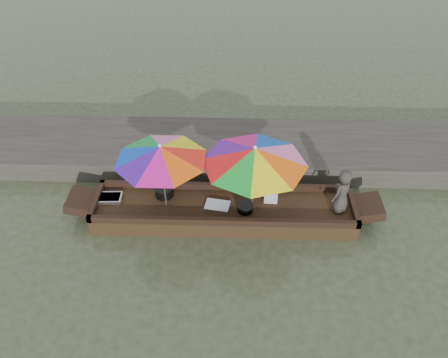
{
  "coord_description": "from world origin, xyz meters",
  "views": [
    {
      "loc": [
        0.21,
        -6.78,
        6.61
      ],
      "look_at": [
        0.0,
        0.1,
        1.0
      ],
      "focal_mm": 35.0,
      "sensor_mm": 36.0,
      "label": 1
    }
  ],
  "objects_px": {
    "tray_crayfish": "(110,198)",
    "vendor": "(342,191)",
    "boat_hull": "(224,212)",
    "charcoal_grill": "(245,208)",
    "cooking_pot": "(164,191)",
    "umbrella_bow": "(163,176)",
    "supply_bag": "(271,196)",
    "umbrella_stern": "(254,178)",
    "tray_scallop": "(217,206)"
  },
  "relations": [
    {
      "from": "vendor",
      "to": "charcoal_grill",
      "type": "bearing_deg",
      "value": -42.0
    },
    {
      "from": "cooking_pot",
      "to": "tray_crayfish",
      "type": "relative_size",
      "value": 0.79
    },
    {
      "from": "cooking_pot",
      "to": "tray_scallop",
      "type": "bearing_deg",
      "value": -16.2
    },
    {
      "from": "tray_crayfish",
      "to": "umbrella_stern",
      "type": "xyz_separation_m",
      "value": [
        3.04,
        -0.12,
        0.73
      ]
    },
    {
      "from": "tray_crayfish",
      "to": "umbrella_stern",
      "type": "distance_m",
      "value": 3.13
    },
    {
      "from": "tray_scallop",
      "to": "charcoal_grill",
      "type": "relative_size",
      "value": 1.58
    },
    {
      "from": "tray_scallop",
      "to": "umbrella_stern",
      "type": "bearing_deg",
      "value": 2.78
    },
    {
      "from": "tray_crayfish",
      "to": "charcoal_grill",
      "type": "height_order",
      "value": "charcoal_grill"
    },
    {
      "from": "cooking_pot",
      "to": "charcoal_grill",
      "type": "relative_size",
      "value": 1.25
    },
    {
      "from": "vendor",
      "to": "umbrella_bow",
      "type": "distance_m",
      "value": 3.63
    },
    {
      "from": "tray_crayfish",
      "to": "umbrella_stern",
      "type": "bearing_deg",
      "value": -2.22
    },
    {
      "from": "tray_crayfish",
      "to": "umbrella_bow",
      "type": "height_order",
      "value": "umbrella_bow"
    },
    {
      "from": "boat_hull",
      "to": "charcoal_grill",
      "type": "distance_m",
      "value": 0.53
    },
    {
      "from": "cooking_pot",
      "to": "umbrella_stern",
      "type": "distance_m",
      "value": 2.03
    },
    {
      "from": "charcoal_grill",
      "to": "tray_crayfish",
      "type": "bearing_deg",
      "value": 174.99
    },
    {
      "from": "boat_hull",
      "to": "supply_bag",
      "type": "xyz_separation_m",
      "value": [
        0.99,
        0.21,
        0.3
      ]
    },
    {
      "from": "vendor",
      "to": "umbrella_bow",
      "type": "height_order",
      "value": "umbrella_bow"
    },
    {
      "from": "tray_crayfish",
      "to": "umbrella_stern",
      "type": "relative_size",
      "value": 0.24
    },
    {
      "from": "charcoal_grill",
      "to": "umbrella_stern",
      "type": "height_order",
      "value": "umbrella_stern"
    },
    {
      "from": "boat_hull",
      "to": "cooking_pot",
      "type": "xyz_separation_m",
      "value": [
        -1.3,
        0.3,
        0.28
      ]
    },
    {
      "from": "cooking_pot",
      "to": "supply_bag",
      "type": "bearing_deg",
      "value": -2.39
    },
    {
      "from": "tray_crayfish",
      "to": "vendor",
      "type": "height_order",
      "value": "vendor"
    },
    {
      "from": "boat_hull",
      "to": "vendor",
      "type": "bearing_deg",
      "value": -0.92
    },
    {
      "from": "tray_crayfish",
      "to": "vendor",
      "type": "distance_m",
      "value": 4.87
    },
    {
      "from": "umbrella_bow",
      "to": "umbrella_stern",
      "type": "relative_size",
      "value": 0.88
    },
    {
      "from": "cooking_pot",
      "to": "umbrella_bow",
      "type": "distance_m",
      "value": 0.74
    },
    {
      "from": "boat_hull",
      "to": "charcoal_grill",
      "type": "relative_size",
      "value": 17.15
    },
    {
      "from": "boat_hull",
      "to": "tray_crayfish",
      "type": "height_order",
      "value": "tray_crayfish"
    },
    {
      "from": "supply_bag",
      "to": "umbrella_bow",
      "type": "distance_m",
      "value": 2.31
    },
    {
      "from": "cooking_pot",
      "to": "tray_crayfish",
      "type": "distance_m",
      "value": 1.17
    },
    {
      "from": "boat_hull",
      "to": "tray_scallop",
      "type": "height_order",
      "value": "tray_scallop"
    },
    {
      "from": "tray_scallop",
      "to": "supply_bag",
      "type": "height_order",
      "value": "supply_bag"
    },
    {
      "from": "supply_bag",
      "to": "boat_hull",
      "type": "bearing_deg",
      "value": -168.24
    },
    {
      "from": "tray_crayfish",
      "to": "umbrella_bow",
      "type": "distance_m",
      "value": 1.43
    },
    {
      "from": "cooking_pot",
      "to": "tray_crayfish",
      "type": "xyz_separation_m",
      "value": [
        -1.15,
        -0.18,
        -0.06
      ]
    },
    {
      "from": "tray_scallop",
      "to": "vendor",
      "type": "relative_size",
      "value": 0.5
    },
    {
      "from": "tray_crayfish",
      "to": "vendor",
      "type": "relative_size",
      "value": 0.5
    },
    {
      "from": "tray_crayfish",
      "to": "umbrella_stern",
      "type": "height_order",
      "value": "umbrella_stern"
    },
    {
      "from": "umbrella_bow",
      "to": "vendor",
      "type": "bearing_deg",
      "value": -0.61
    },
    {
      "from": "tray_crayfish",
      "to": "tray_scallop",
      "type": "xyz_separation_m",
      "value": [
        2.31,
        -0.15,
        -0.01
      ]
    },
    {
      "from": "boat_hull",
      "to": "supply_bag",
      "type": "distance_m",
      "value": 1.06
    },
    {
      "from": "boat_hull",
      "to": "supply_bag",
      "type": "bearing_deg",
      "value": 11.76
    },
    {
      "from": "supply_bag",
      "to": "charcoal_grill",
      "type": "bearing_deg",
      "value": -147.87
    },
    {
      "from": "tray_scallop",
      "to": "umbrella_bow",
      "type": "relative_size",
      "value": 0.27
    },
    {
      "from": "boat_hull",
      "to": "tray_scallop",
      "type": "distance_m",
      "value": 0.25
    },
    {
      "from": "vendor",
      "to": "supply_bag",
      "type": "bearing_deg",
      "value": -54.72
    },
    {
      "from": "tray_crayfish",
      "to": "supply_bag",
      "type": "distance_m",
      "value": 3.44
    },
    {
      "from": "boat_hull",
      "to": "umbrella_stern",
      "type": "xyz_separation_m",
      "value": [
        0.59,
        0.0,
        0.95
      ]
    },
    {
      "from": "tray_scallop",
      "to": "supply_bag",
      "type": "distance_m",
      "value": 1.16
    },
    {
      "from": "charcoal_grill",
      "to": "umbrella_stern",
      "type": "relative_size",
      "value": 0.15
    }
  ]
}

